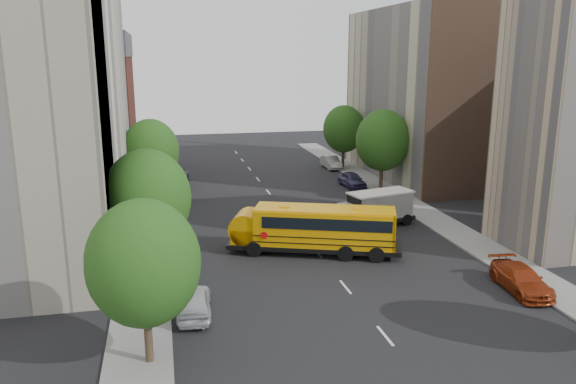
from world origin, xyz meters
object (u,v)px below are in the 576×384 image
object	(u,v)px
street_tree_4	(382,140)
parked_car_5	(331,162)
school_bus	(313,227)
street_tree_2	(151,151)
safari_truck	(376,208)
street_tree_5	(344,129)
parked_car_1	(171,217)
street_tree_1	(147,199)
parked_car_0	(194,301)
street_tree_0	(144,263)
parked_car_2	(176,177)
parked_car_4	(352,180)
parked_car_3	(521,279)

from	to	relation	value
street_tree_4	parked_car_5	bearing A→B (deg)	96.52
parked_car_5	school_bus	bearing A→B (deg)	-110.09
street_tree_2	safari_truck	world-z (taller)	street_tree_2
street_tree_5	parked_car_1	size ratio (longest dim) A/B	1.75
parked_car_5	safari_truck	bearing A→B (deg)	-99.14
street_tree_1	parked_car_1	distance (m)	11.61
street_tree_1	parked_car_1	bearing A→B (deg)	82.56
parked_car_0	parked_car_1	world-z (taller)	parked_car_0
street_tree_0	safari_truck	xyz separation A→B (m)	(17.12, 17.02, -3.19)
street_tree_5	parked_car_2	size ratio (longest dim) A/B	1.33
street_tree_2	parked_car_4	size ratio (longest dim) A/B	1.74
street_tree_2	parked_car_1	xyz separation A→B (m)	(1.40, -7.28, -4.12)
street_tree_0	parked_car_4	xyz separation A→B (m)	(19.80, 30.31, -3.89)
parked_car_1	street_tree_4	bearing A→B (deg)	-165.76
school_bus	street_tree_4	bearing A→B (deg)	75.01
safari_truck	parked_car_3	world-z (taller)	safari_truck
street_tree_2	parked_car_1	bearing A→B (deg)	-79.12
street_tree_5	parked_car_2	bearing A→B (deg)	-167.58
street_tree_4	street_tree_5	distance (m)	12.01
parked_car_4	street_tree_5	bearing A→B (deg)	73.75
street_tree_2	school_bus	size ratio (longest dim) A/B	0.65
parked_car_0	parked_car_4	world-z (taller)	parked_car_4
street_tree_1	parked_car_0	size ratio (longest dim) A/B	1.82
safari_truck	street_tree_4	bearing A→B (deg)	52.15
parked_car_2	safari_truck	bearing A→B (deg)	133.12
parked_car_2	parked_car_5	world-z (taller)	parked_car_2
street_tree_4	school_bus	bearing A→B (deg)	-125.47
safari_truck	parked_car_0	size ratio (longest dim) A/B	1.55
street_tree_2	safari_truck	xyz separation A→B (m)	(17.12, -10.98, -3.37)
street_tree_2	street_tree_4	world-z (taller)	street_tree_4
street_tree_4	street_tree_5	world-z (taller)	street_tree_4
parked_car_2	parked_car_1	bearing A→B (deg)	91.34
parked_car_1	parked_car_2	bearing A→B (deg)	-98.30
street_tree_0	parked_car_3	distance (m)	21.23
street_tree_0	street_tree_5	xyz separation A→B (m)	(22.00, 40.00, 0.06)
street_tree_1	safari_truck	size ratio (longest dim) A/B	1.17
parked_car_1	street_tree_1	bearing A→B (deg)	77.33
street_tree_4	parked_car_1	xyz separation A→B (m)	(-20.60, -7.28, -4.37)
school_bus	parked_car_4	xyz separation A→B (m)	(9.16, 18.25, -1.08)
street_tree_5	parked_car_3	world-z (taller)	street_tree_5
street_tree_5	parked_car_1	distance (m)	28.50
parked_car_2	parked_car_3	xyz separation A→B (m)	(18.40, -32.32, -0.07)
school_bus	parked_car_1	xyz separation A→B (m)	(-9.24, 8.66, -1.13)
street_tree_4	parked_car_5	distance (m)	13.07
parked_car_4	parked_car_5	world-z (taller)	parked_car_4
street_tree_1	street_tree_5	xyz separation A→B (m)	(22.00, 30.00, -0.25)
parked_car_2	street_tree_2	bearing A→B (deg)	78.35
school_bus	safari_truck	xyz separation A→B (m)	(6.49, 4.96, -0.38)
street_tree_1	street_tree_4	size ratio (longest dim) A/B	0.98
street_tree_1	street_tree_4	xyz separation A→B (m)	(22.00, 18.00, 0.12)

